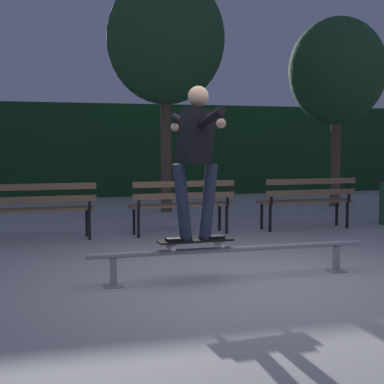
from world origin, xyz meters
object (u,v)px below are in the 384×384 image
at_px(skateboarder, 196,149).
at_px(park_bench_left_center, 182,200).
at_px(grind_rail, 231,253).
at_px(tree_behind_benches, 166,40).
at_px(skateboard, 195,241).
at_px(park_bench_right_center, 307,197).
at_px(park_bench_leftmost, 39,204).
at_px(tree_far_right, 337,72).

xyz_separation_m(skateboarder, park_bench_left_center, (0.65, 2.93, -0.82)).
xyz_separation_m(grind_rail, tree_behind_benches, (0.75, 6.02, 3.23)).
bearing_deg(park_bench_left_center, grind_rail, -95.10).
relative_size(grind_rail, skateboard, 3.79).
distance_m(skateboard, park_bench_right_center, 4.04).
xyz_separation_m(skateboarder, park_bench_leftmost, (-1.48, 2.93, -0.82)).
relative_size(grind_rail, tree_far_right, 0.72).
bearing_deg(tree_far_right, tree_behind_benches, 179.93).
bearing_deg(tree_far_right, grind_rail, -127.76).
bearing_deg(tree_behind_benches, park_bench_right_center, -62.07).
relative_size(park_bench_right_center, tree_far_right, 0.38).
bearing_deg(skateboarder, park_bench_right_center, 46.62).
xyz_separation_m(skateboard, park_bench_leftmost, (-1.48, 2.93, 0.12)).
height_order(skateboarder, park_bench_right_center, skateboarder).
relative_size(park_bench_right_center, tree_behind_benches, 0.33).
bearing_deg(park_bench_leftmost, tree_behind_benches, 49.69).
relative_size(skateboarder, tree_far_right, 0.37).
xyz_separation_m(park_bench_left_center, park_bench_right_center, (2.13, 0.00, 0.00)).
distance_m(park_bench_left_center, park_bench_right_center, 2.13).
height_order(skateboarder, tree_far_right, tree_far_right).
bearing_deg(grind_rail, tree_behind_benches, 82.87).
bearing_deg(tree_far_right, skateboarder, -129.99).
distance_m(grind_rail, park_bench_right_center, 3.79).
height_order(skateboard, skateboarder, skateboarder).
height_order(tree_behind_benches, tree_far_right, tree_behind_benches).
bearing_deg(park_bench_left_center, tree_far_right, 35.01).
bearing_deg(grind_rail, park_bench_left_center, 84.90).
bearing_deg(skateboard, skateboarder, 4.02).
bearing_deg(tree_behind_benches, park_bench_leftmost, -130.31).
bearing_deg(park_bench_right_center, tree_far_right, 53.59).
bearing_deg(skateboard, tree_behind_benches, 79.27).
distance_m(park_bench_leftmost, park_bench_left_center, 2.13).
xyz_separation_m(skateboarder, tree_far_right, (5.04, 6.01, 1.64)).
xyz_separation_m(park_bench_left_center, tree_far_right, (4.40, 3.08, 2.46)).
bearing_deg(park_bench_right_center, skateboard, -133.41).
distance_m(skateboard, skateboarder, 0.94).
bearing_deg(tree_behind_benches, skateboarder, -100.71).
bearing_deg(park_bench_left_center, park_bench_right_center, 0.00).
distance_m(skateboarder, park_bench_left_center, 3.11).
height_order(park_bench_leftmost, tree_behind_benches, tree_behind_benches).
xyz_separation_m(tree_behind_benches, tree_far_right, (3.91, -0.00, -0.50)).
height_order(grind_rail, park_bench_leftmost, park_bench_leftmost).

